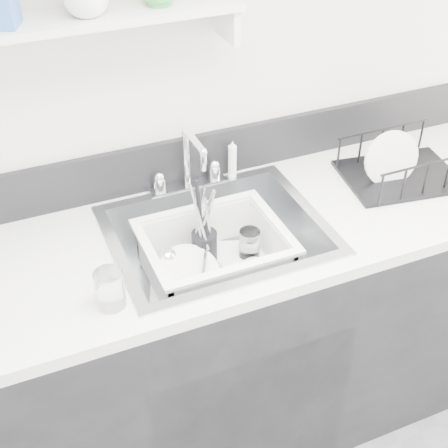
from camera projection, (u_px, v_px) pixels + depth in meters
name	position (u px, v px, depth m)	size (l,w,h in m)	color
counter_run	(218.00, 337.00, 2.14)	(3.20, 0.62, 0.92)	black
backsplash	(182.00, 161.00, 2.03)	(3.20, 0.02, 0.16)	black
sink	(218.00, 254.00, 1.92)	(0.64, 0.52, 0.20)	silver
faucet	(188.00, 174.00, 2.01)	(0.26, 0.18, 0.23)	silver
side_sprayer	(232.00, 159.00, 2.06)	(0.03, 0.03, 0.14)	white
wall_shelf	(53.00, 26.00, 1.57)	(1.00, 0.16, 0.12)	silver
wash_tub	(215.00, 256.00, 1.90)	(0.43, 0.35, 0.17)	white
plate_stack	(192.00, 276.00, 1.89)	(0.23, 0.22, 0.09)	white
utensil_cup	(204.00, 244.00, 1.96)	(0.08, 0.08, 0.27)	black
ladle	(190.00, 264.00, 1.92)	(0.27, 0.10, 0.08)	silver
tumbler_in_tub	(249.00, 243.00, 1.98)	(0.07, 0.07, 0.10)	white
tumbler_counter	(110.00, 289.00, 1.58)	(0.08, 0.08, 0.11)	white
dish_rack	(402.00, 161.00, 2.06)	(0.38, 0.28, 0.13)	black
bowl_small	(257.00, 273.00, 1.92)	(0.11, 0.11, 0.03)	white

